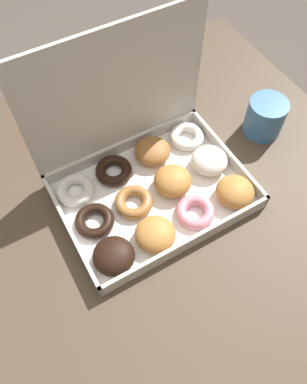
% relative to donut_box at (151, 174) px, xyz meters
% --- Properties ---
extents(ground_plane, '(8.00, 8.00, 0.00)m').
position_rel_donut_box_xyz_m(ground_plane, '(-0.06, -0.05, -0.78)').
color(ground_plane, '#564C44').
extents(dining_table, '(1.16, 1.02, 0.73)m').
position_rel_donut_box_xyz_m(dining_table, '(-0.06, -0.05, -0.14)').
color(dining_table, '#4C3D2D').
rests_on(dining_table, ground_plane).
extents(donut_box, '(0.41, 0.31, 0.34)m').
position_rel_donut_box_xyz_m(donut_box, '(0.00, 0.00, 0.00)').
color(donut_box, white).
rests_on(donut_box, dining_table).
extents(coffee_mug, '(0.09, 0.09, 0.09)m').
position_rel_donut_box_xyz_m(coffee_mug, '(0.33, 0.01, -0.01)').
color(coffee_mug, teal).
rests_on(coffee_mug, dining_table).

